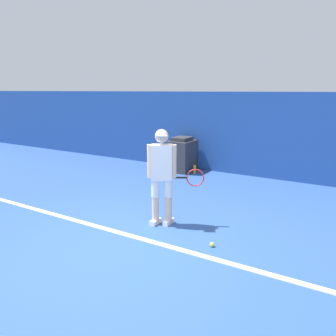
% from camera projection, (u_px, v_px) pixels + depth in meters
% --- Properties ---
extents(ground_plane, '(24.00, 24.00, 0.00)m').
position_uv_depth(ground_plane, '(120.00, 249.00, 4.75)').
color(ground_plane, '#2D5193').
extents(back_wall, '(24.00, 0.10, 2.20)m').
position_uv_depth(back_wall, '(240.00, 134.00, 8.74)').
color(back_wall, '#234C99').
rests_on(back_wall, ground_plane).
extents(court_baseline, '(21.60, 0.10, 0.01)m').
position_uv_depth(court_baseline, '(137.00, 238.00, 5.10)').
color(court_baseline, white).
rests_on(court_baseline, ground_plane).
extents(tennis_player, '(0.84, 0.54, 1.63)m').
position_uv_depth(tennis_player, '(163.00, 173.00, 5.42)').
color(tennis_player, beige).
rests_on(tennis_player, ground_plane).
extents(tennis_ball, '(0.07, 0.07, 0.07)m').
position_uv_depth(tennis_ball, '(212.00, 245.00, 4.81)').
color(tennis_ball, '#D1E533').
rests_on(tennis_ball, ground_plane).
extents(covered_chair, '(0.63, 0.76, 0.97)m').
position_uv_depth(covered_chair, '(182.00, 155.00, 9.24)').
color(covered_chair, '#333338').
rests_on(covered_chair, ground_plane).
extents(water_bottle, '(0.07, 0.07, 0.27)m').
position_uv_depth(water_bottle, '(195.00, 169.00, 9.01)').
color(water_bottle, orange).
rests_on(water_bottle, ground_plane).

